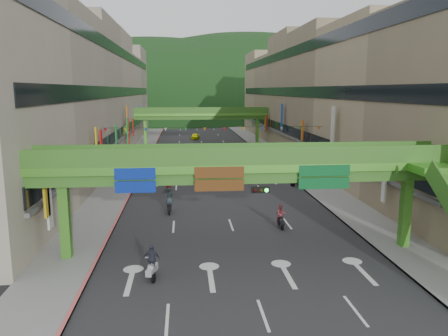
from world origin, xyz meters
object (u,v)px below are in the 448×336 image
at_px(car_yellow, 195,136).
at_px(pedestrian_red, 406,227).
at_px(scooter_rider_mid, 281,216).
at_px(scooter_rider_near, 169,202).
at_px(overpass_near, 258,176).
at_px(car_silver, 167,166).

relative_size(car_yellow, pedestrian_red, 2.45).
bearing_deg(scooter_rider_mid, scooter_rider_near, 150.71).
xyz_separation_m(overpass_near, scooter_rider_mid, (2.80, 5.54, -4.25)).
xyz_separation_m(scooter_rider_near, pedestrian_red, (17.11, -7.77, -0.28)).
relative_size(overpass_near, pedestrian_red, 18.05).
xyz_separation_m(overpass_near, pedestrian_red, (11.27, 2.62, -4.43)).
relative_size(overpass_near, car_silver, 6.29).
relative_size(car_silver, pedestrian_red, 2.87).
distance_m(scooter_rider_near, pedestrian_red, 18.80).
bearing_deg(scooter_rider_mid, car_yellow, 94.47).
bearing_deg(scooter_rider_near, overpass_near, -60.64).
relative_size(overpass_near, car_yellow, 7.38).
bearing_deg(scooter_rider_near, scooter_rider_mid, -29.29).
distance_m(overpass_near, pedestrian_red, 12.39).
bearing_deg(scooter_rider_near, car_yellow, 86.20).
relative_size(car_silver, car_yellow, 1.17).
height_order(car_yellow, pedestrian_red, pedestrian_red).
bearing_deg(car_yellow, overpass_near, -79.68).
xyz_separation_m(scooter_rider_near, car_yellow, (3.80, 57.13, -0.41)).
bearing_deg(car_yellow, scooter_rider_near, -85.22).
bearing_deg(pedestrian_red, scooter_rider_near, 138.69).
xyz_separation_m(scooter_rider_mid, pedestrian_red, (8.47, -2.92, -0.18)).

